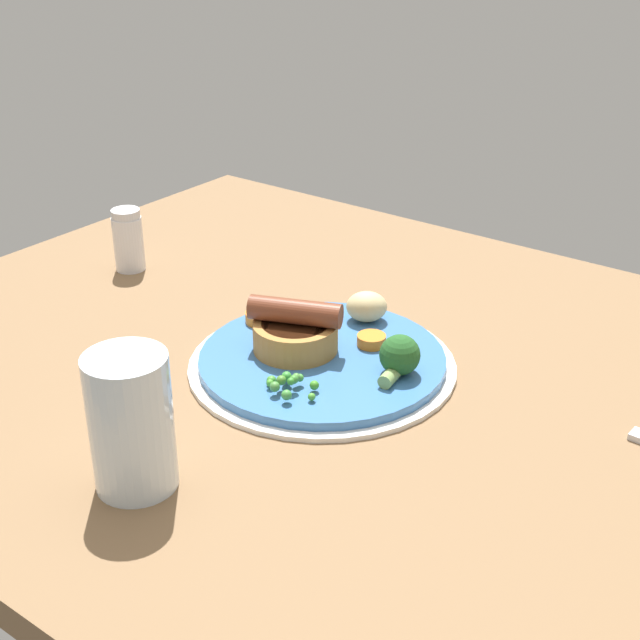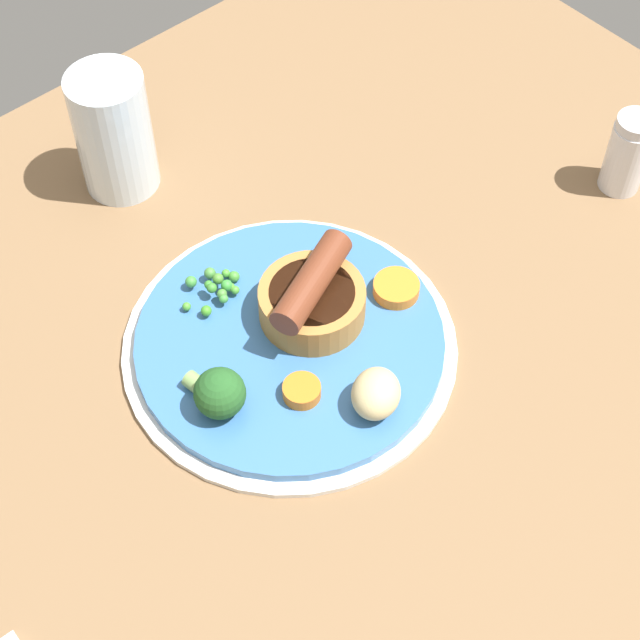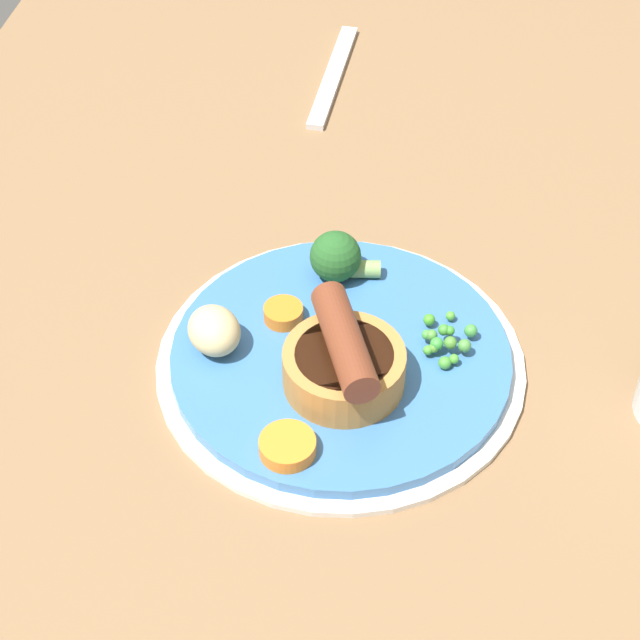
{
  "view_description": "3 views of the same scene",
  "coord_description": "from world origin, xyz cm",
  "px_view_note": "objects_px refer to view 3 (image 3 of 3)",
  "views": [
    {
      "loc": [
        -40.63,
        63.33,
        46.9
      ],
      "look_at": [
        6.28,
        0.27,
        7.4
      ],
      "focal_mm": 50.0,
      "sensor_mm": 36.0,
      "label": 1
    },
    {
      "loc": [
        -25.42,
        -36.8,
        72.21
      ],
      "look_at": [
        6.62,
        -0.3,
        7.24
      ],
      "focal_mm": 60.0,
      "sensor_mm": 36.0,
      "label": 2
    },
    {
      "loc": [
        57.15,
        8.03,
        59.71
      ],
      "look_at": [
        5.04,
        0.03,
        7.37
      ],
      "focal_mm": 60.0,
      "sensor_mm": 36.0,
      "label": 3
    }
  ],
  "objects_px": {
    "carrot_slice_0": "(283,313)",
    "broccoli_floret_near": "(337,257)",
    "potato_chunk_0": "(214,331)",
    "fork": "(333,76)",
    "sausage_pudding": "(344,362)",
    "pea_pile": "(446,340)",
    "carrot_slice_1": "(287,446)",
    "dinner_plate": "(341,360)"
  },
  "relations": [
    {
      "from": "dinner_plate",
      "to": "carrot_slice_0",
      "type": "distance_m",
      "value": 0.06
    },
    {
      "from": "sausage_pudding",
      "to": "carrot_slice_1",
      "type": "xyz_separation_m",
      "value": [
        0.07,
        -0.03,
        -0.02
      ]
    },
    {
      "from": "pea_pile",
      "to": "fork",
      "type": "relative_size",
      "value": 0.31
    },
    {
      "from": "dinner_plate",
      "to": "carrot_slice_0",
      "type": "relative_size",
      "value": 9.11
    },
    {
      "from": "broccoli_floret_near",
      "to": "potato_chunk_0",
      "type": "distance_m",
      "value": 0.12
    },
    {
      "from": "sausage_pudding",
      "to": "pea_pile",
      "type": "bearing_deg",
      "value": 100.95
    },
    {
      "from": "dinner_plate",
      "to": "sausage_pudding",
      "type": "distance_m",
      "value": 0.04
    },
    {
      "from": "potato_chunk_0",
      "to": "carrot_slice_1",
      "type": "relative_size",
      "value": 1.15
    },
    {
      "from": "potato_chunk_0",
      "to": "fork",
      "type": "height_order",
      "value": "potato_chunk_0"
    },
    {
      "from": "dinner_plate",
      "to": "potato_chunk_0",
      "type": "bearing_deg",
      "value": -84.9
    },
    {
      "from": "dinner_plate",
      "to": "pea_pile",
      "type": "bearing_deg",
      "value": 101.74
    },
    {
      "from": "broccoli_floret_near",
      "to": "carrot_slice_1",
      "type": "relative_size",
      "value": 1.46
    },
    {
      "from": "broccoli_floret_near",
      "to": "fork",
      "type": "xyz_separation_m",
      "value": [
        -0.3,
        -0.05,
        -0.03
      ]
    },
    {
      "from": "sausage_pudding",
      "to": "carrot_slice_0",
      "type": "distance_m",
      "value": 0.08
    },
    {
      "from": "broccoli_floret_near",
      "to": "fork",
      "type": "bearing_deg",
      "value": -89.57
    },
    {
      "from": "dinner_plate",
      "to": "potato_chunk_0",
      "type": "relative_size",
      "value": 6.13
    },
    {
      "from": "dinner_plate",
      "to": "potato_chunk_0",
      "type": "distance_m",
      "value": 0.09
    },
    {
      "from": "carrot_slice_0",
      "to": "broccoli_floret_near",
      "type": "bearing_deg",
      "value": 148.38
    },
    {
      "from": "carrot_slice_1",
      "to": "pea_pile",
      "type": "bearing_deg",
      "value": 138.96
    },
    {
      "from": "carrot_slice_1",
      "to": "potato_chunk_0",
      "type": "bearing_deg",
      "value": -141.92
    },
    {
      "from": "sausage_pudding",
      "to": "potato_chunk_0",
      "type": "height_order",
      "value": "sausage_pudding"
    },
    {
      "from": "carrot_slice_0",
      "to": "sausage_pudding",
      "type": "bearing_deg",
      "value": 43.16
    },
    {
      "from": "potato_chunk_0",
      "to": "sausage_pudding",
      "type": "bearing_deg",
      "value": 77.79
    },
    {
      "from": "carrot_slice_1",
      "to": "fork",
      "type": "relative_size",
      "value": 0.21
    },
    {
      "from": "dinner_plate",
      "to": "potato_chunk_0",
      "type": "xyz_separation_m",
      "value": [
        0.01,
        -0.09,
        0.02
      ]
    },
    {
      "from": "fork",
      "to": "pea_pile",
      "type": "bearing_deg",
      "value": 22.95
    },
    {
      "from": "potato_chunk_0",
      "to": "carrot_slice_1",
      "type": "height_order",
      "value": "potato_chunk_0"
    },
    {
      "from": "potato_chunk_0",
      "to": "carrot_slice_0",
      "type": "relative_size",
      "value": 1.49
    },
    {
      "from": "sausage_pudding",
      "to": "fork",
      "type": "distance_m",
      "value": 0.41
    },
    {
      "from": "potato_chunk_0",
      "to": "dinner_plate",
      "type": "bearing_deg",
      "value": 95.1
    },
    {
      "from": "dinner_plate",
      "to": "pea_pile",
      "type": "distance_m",
      "value": 0.08
    },
    {
      "from": "pea_pile",
      "to": "potato_chunk_0",
      "type": "distance_m",
      "value": 0.16
    },
    {
      "from": "sausage_pudding",
      "to": "carrot_slice_1",
      "type": "relative_size",
      "value": 2.52
    },
    {
      "from": "carrot_slice_0",
      "to": "carrot_slice_1",
      "type": "height_order",
      "value": "same"
    },
    {
      "from": "sausage_pudding",
      "to": "broccoli_floret_near",
      "type": "height_order",
      "value": "sausage_pudding"
    },
    {
      "from": "pea_pile",
      "to": "carrot_slice_1",
      "type": "distance_m",
      "value": 0.15
    },
    {
      "from": "sausage_pudding",
      "to": "pea_pile",
      "type": "xyz_separation_m",
      "value": [
        -0.04,
        0.07,
        -0.01
      ]
    },
    {
      "from": "broccoli_floret_near",
      "to": "sausage_pudding",
      "type": "bearing_deg",
      "value": 92.16
    },
    {
      "from": "potato_chunk_0",
      "to": "fork",
      "type": "relative_size",
      "value": 0.24
    },
    {
      "from": "carrot_slice_1",
      "to": "sausage_pudding",
      "type": "bearing_deg",
      "value": 156.89
    },
    {
      "from": "carrot_slice_1",
      "to": "fork",
      "type": "bearing_deg",
      "value": -175.42
    },
    {
      "from": "sausage_pudding",
      "to": "carrot_slice_0",
      "type": "relative_size",
      "value": 3.25
    }
  ]
}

